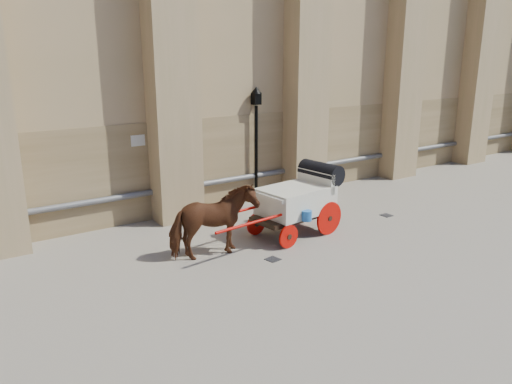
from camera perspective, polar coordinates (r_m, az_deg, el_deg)
ground at (r=13.24m, az=1.83°, el=-6.45°), size 90.00×90.00×0.00m
horse at (r=12.45m, az=-4.91°, el=-3.47°), size 2.24×1.18×1.83m
carriage at (r=14.09m, az=5.01°, el=-0.63°), size 4.53×1.72×1.94m
street_lamp at (r=16.81m, az=0.02°, el=5.76°), size 0.37×0.37×3.90m
drain_grate_near at (r=12.55m, az=1.93°, el=-7.70°), size 0.37×0.37×0.01m
drain_grate_far at (r=16.34m, az=14.69°, el=-2.59°), size 0.33×0.33×0.01m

